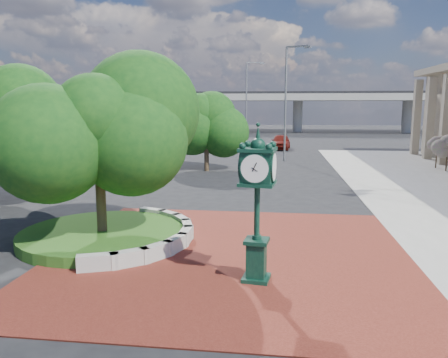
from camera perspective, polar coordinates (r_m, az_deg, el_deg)
ground at (r=16.09m, az=1.32°, el=-8.67°), size 200.00×200.00×0.00m
plaza at (r=15.15m, az=0.93°, el=-9.78°), size 12.00×12.00×0.04m
planter_wall at (r=16.49m, az=-8.15°, el=-7.33°), size 2.96×6.77×0.54m
grass_bed at (r=17.25m, az=-15.57°, el=-7.08°), size 6.10×6.10×0.40m
overpass at (r=85.23m, az=6.09°, el=10.57°), size 90.00×12.00×7.50m
tree_planter at (r=16.60m, az=-16.11°, el=4.66°), size 5.20×5.20×6.33m
tree_street at (r=33.71m, az=-2.32°, el=6.53°), size 4.40×4.40×5.45m
post_clock at (r=12.32m, az=4.36°, el=-2.46°), size 1.04×1.04×4.51m
parked_car at (r=51.21m, az=7.40°, el=4.85°), size 2.43×5.20×1.72m
street_lamp_near at (r=40.08m, az=8.38°, el=10.81°), size 2.16×1.07×10.16m
street_lamp_far at (r=55.80m, az=3.20°, el=10.65°), size 2.31×0.64×10.35m
shrub_mid at (r=37.54m, az=27.16°, el=3.28°), size 1.20×1.20×2.20m
shrub_far at (r=39.03m, az=26.07°, el=3.56°), size 1.20×1.20×2.20m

